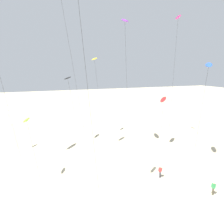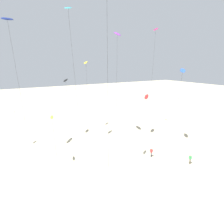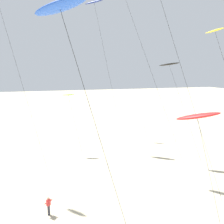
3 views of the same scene
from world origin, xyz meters
The scene contains 13 objects.
ground_plane centered at (0.00, 0.00, 0.00)m, with size 260.00×260.00×0.00m, color beige.
kite_magenta centered at (14.18, 16.31, 23.01)m, with size 3.45×5.85×24.41m.
kite_blue centered at (11.67, 5.49, 15.36)m, with size 3.77×5.43×15.98m.
kite_yellow centered at (0.42, 24.03, 16.42)m, with size 4.12×6.06×17.20m.
kite_white centered at (-16.09, 21.77, 7.83)m, with size 1.72×2.52×8.30m.
kite_lime centered at (-12.67, 9.04, 8.61)m, with size 1.57×2.65×8.94m.
kite_navy centered at (-16.97, 14.23, 23.16)m, with size 4.03×5.83×23.85m.
kite_cyan centered at (-7.23, 14.31, 25.37)m, with size 6.39×9.48×26.30m.
kite_purple centered at (2.67, 14.37, 22.22)m, with size 5.03×8.24×23.08m.
kite_black centered at (-5.47, 21.72, 13.06)m, with size 3.59×5.38×13.55m.
kite_red centered at (10.63, 14.48, 9.31)m, with size 2.71×3.33×9.87m.
kite_flyer_nearest centered at (7.68, -0.96, 0.89)m, with size 0.69×0.70×1.67m.
kite_flyer_middle centered at (4.02, 4.79, 0.89)m, with size 0.73×0.73×1.67m.
Camera 2 is at (-23.08, -25.50, 17.31)m, focal length 37.47 mm.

